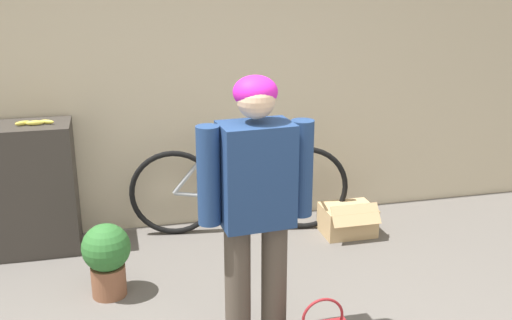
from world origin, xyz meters
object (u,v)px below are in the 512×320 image
at_px(person, 256,194).
at_px(cardboard_box, 348,220).
at_px(banana, 34,123).
at_px(potted_plant, 107,256).
at_px(bicycle, 240,188).

distance_m(person, cardboard_box, 1.88).
distance_m(banana, potted_plant, 1.18).
bearing_deg(person, potted_plant, 133.64).
bearing_deg(cardboard_box, bicycle, 163.63).
bearing_deg(person, bicycle, 76.83).
height_order(cardboard_box, potted_plant, potted_plant).
distance_m(bicycle, banana, 1.66).
relative_size(cardboard_box, potted_plant, 0.83).
xyz_separation_m(banana, potted_plant, (0.46, -0.81, -0.73)).
distance_m(cardboard_box, potted_plant, 2.01).
xyz_separation_m(person, banana, (-1.29, 1.56, 0.09)).
xyz_separation_m(bicycle, banana, (-1.53, 0.02, 0.64)).
distance_m(person, potted_plant, 1.29).
bearing_deg(cardboard_box, banana, 173.63).
height_order(person, cardboard_box, person).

